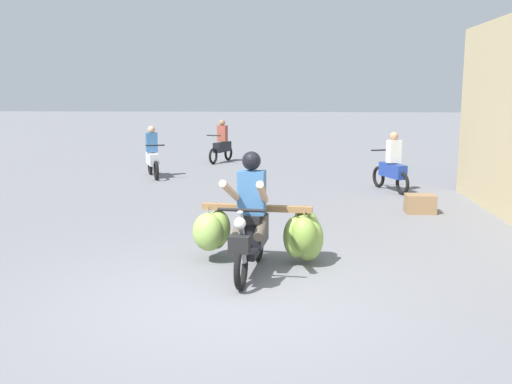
{
  "coord_description": "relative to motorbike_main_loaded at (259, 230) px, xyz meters",
  "views": [
    {
      "loc": [
        0.74,
        -6.18,
        2.33
      ],
      "look_at": [
        0.16,
        1.96,
        0.9
      ],
      "focal_mm": 40.6,
      "sensor_mm": 36.0,
      "label": 1
    }
  ],
  "objects": [
    {
      "name": "ground_plane",
      "position": [
        -0.24,
        -1.35,
        -0.49
      ],
      "size": [
        120.0,
        120.0,
        0.0
      ],
      "primitive_type": "plane",
      "color": "slate"
    },
    {
      "name": "motorbike_main_loaded",
      "position": [
        0.0,
        0.0,
        0.0
      ],
      "size": [
        1.83,
        1.86,
        1.58
      ],
      "color": "black",
      "rests_on": "ground"
    },
    {
      "name": "motorbike_distant_ahead_left",
      "position": [
        2.72,
        6.06,
        0.07
      ],
      "size": [
        0.75,
        1.54,
        1.4
      ],
      "color": "black",
      "rests_on": "ground"
    },
    {
      "name": "motorbike_distant_ahead_right",
      "position": [
        -2.0,
        11.47,
        0.07
      ],
      "size": [
        0.72,
        1.55,
        1.4
      ],
      "color": "black",
      "rests_on": "ground"
    },
    {
      "name": "motorbike_distant_far_ahead",
      "position": [
        -3.45,
        7.94,
        0.07
      ],
      "size": [
        0.78,
        1.53,
        1.4
      ],
      "color": "black",
      "rests_on": "ground"
    },
    {
      "name": "produce_crate",
      "position": [
        2.88,
        3.63,
        -0.31
      ],
      "size": [
        0.56,
        0.4,
        0.36
      ],
      "primitive_type": "cube",
      "color": "olive",
      "rests_on": "ground"
    }
  ]
}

